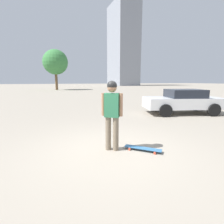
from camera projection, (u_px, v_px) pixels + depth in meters
The scene contains 6 objects.
ground_plane at pixel (112, 150), 4.57m from camera, with size 220.00×220.00×0.00m, color gray.
person at pixel (112, 110), 4.38m from camera, with size 0.37×0.46×1.78m.
skateboard at pixel (143, 148), 4.49m from camera, with size 0.80×0.82×0.08m.
car_parked_near at pixel (183, 101), 9.51m from camera, with size 2.79×4.38×1.32m.
building_block_distant at pixel (123, 46), 67.97m from camera, with size 13.69×8.41×30.57m.
tree_distant at pixel (55, 62), 34.15m from camera, with size 4.83×4.83×7.82m.
Camera 1 is at (4.04, -1.54, 1.77)m, focal length 28.00 mm.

